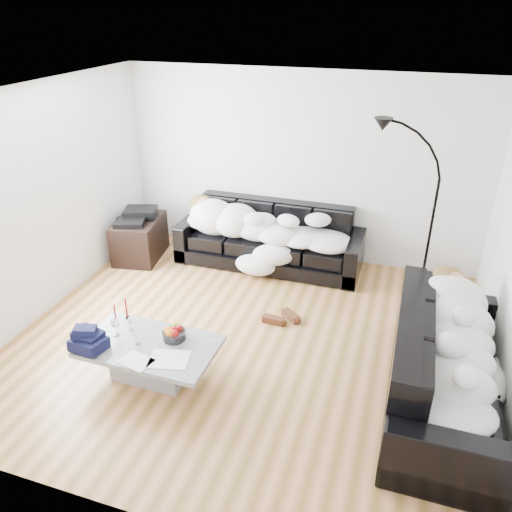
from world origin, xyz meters
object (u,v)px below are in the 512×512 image
(sleeper_right, at_px, (452,346))
(wine_glass_b, at_px, (115,327))
(candle_right, at_px, (126,309))
(av_cabinet, at_px, (140,238))
(fruit_bowl, at_px, (174,333))
(coffee_table, at_px, (152,360))
(wine_glass_a, at_px, (131,324))
(wine_glass_c, at_px, (137,337))
(sofa_back, at_px, (269,236))
(sofa_right, at_px, (448,364))
(shoes, at_px, (281,318))
(stereo, at_px, (137,215))
(candle_left, at_px, (115,315))
(sleeper_back, at_px, (269,223))
(floor_lamp, at_px, (431,230))

(sleeper_right, distance_m, wine_glass_b, 3.17)
(candle_right, xyz_separation_m, av_cabinet, (-0.99, 1.95, -0.21))
(fruit_bowl, bearing_deg, coffee_table, -140.38)
(wine_glass_b, distance_m, av_cabinet, 2.48)
(wine_glass_a, height_order, wine_glass_c, wine_glass_c)
(sofa_back, distance_m, sofa_right, 3.18)
(coffee_table, distance_m, wine_glass_c, 0.29)
(wine_glass_c, height_order, shoes, wine_glass_c)
(wine_glass_b, height_order, av_cabinet, av_cabinet)
(coffee_table, height_order, wine_glass_b, wine_glass_b)
(coffee_table, distance_m, stereo, 2.72)
(wine_glass_a, bearing_deg, av_cabinet, 118.31)
(sleeper_right, distance_m, shoes, 2.04)
(wine_glass_b, relative_size, stereo, 0.43)
(fruit_bowl, distance_m, wine_glass_b, 0.59)
(sofa_right, distance_m, stereo, 4.54)
(sofa_back, relative_size, candle_left, 11.49)
(fruit_bowl, bearing_deg, sofa_right, 7.43)
(sleeper_back, xyz_separation_m, sleeper_right, (2.33, -2.11, 0.02))
(wine_glass_c, xyz_separation_m, floor_lamp, (2.59, 2.28, 0.52))
(shoes, bearing_deg, stereo, 172.77)
(sofa_right, height_order, wine_glass_a, sofa_right)
(wine_glass_a, distance_m, wine_glass_c, 0.26)
(sofa_right, height_order, coffee_table, sofa_right)
(coffee_table, height_order, candle_right, candle_right)
(fruit_bowl, bearing_deg, candle_left, 176.49)
(candle_right, bearing_deg, sofa_right, 3.03)
(sofa_back, bearing_deg, av_cabinet, -168.36)
(fruit_bowl, relative_size, wine_glass_c, 1.39)
(stereo, bearing_deg, floor_lamp, -17.78)
(coffee_table, xyz_separation_m, stereo, (-1.43, 2.27, 0.46))
(coffee_table, distance_m, wine_glass_a, 0.42)
(floor_lamp, bearing_deg, sofa_back, 163.20)
(sleeper_right, relative_size, candle_right, 8.23)
(fruit_bowl, relative_size, shoes, 0.55)
(wine_glass_b, distance_m, candle_left, 0.20)
(sofa_back, xyz_separation_m, wine_glass_b, (-0.81, -2.62, 0.06))
(sofa_right, xyz_separation_m, sleeper_back, (-2.33, 2.11, 0.18))
(candle_left, height_order, floor_lamp, floor_lamp)
(wine_glass_a, relative_size, stereo, 0.36)
(wine_glass_c, relative_size, av_cabinet, 0.20)
(sofa_right, distance_m, candle_left, 3.25)
(sofa_right, relative_size, wine_glass_a, 14.34)
(sofa_back, relative_size, coffee_table, 1.96)
(sleeper_back, relative_size, sleeper_right, 1.13)
(wine_glass_c, height_order, stereo, stereo)
(sleeper_back, bearing_deg, sofa_right, -42.25)
(sleeper_right, distance_m, coffee_table, 2.82)
(sleeper_right, height_order, stereo, sleeper_right)
(av_cabinet, bearing_deg, wine_glass_a, -71.12)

